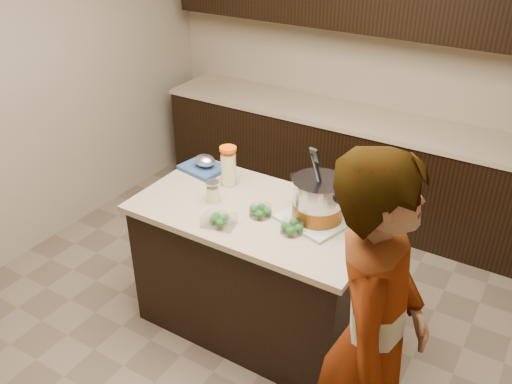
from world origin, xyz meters
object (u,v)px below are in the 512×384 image
lemonade_pitcher (228,167)px  stock_pot (318,202)px  island (256,269)px  person (371,345)px

lemonade_pitcher → stock_pot: bearing=-7.3°
stock_pot → lemonade_pitcher: size_ratio=1.69×
island → stock_pot: (0.36, 0.09, 0.57)m
stock_pot → island: bearing=-147.6°
stock_pot → person: bearing=-32.3°
island → person: bearing=-34.5°
island → lemonade_pitcher: bearing=150.8°
person → island: bearing=44.1°
island → lemonade_pitcher: lemonade_pitcher is taller
stock_pot → lemonade_pitcher: (-0.67, 0.09, -0.00)m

